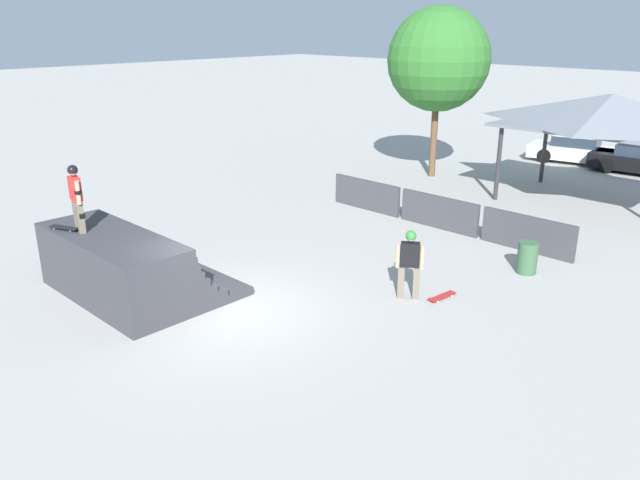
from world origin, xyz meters
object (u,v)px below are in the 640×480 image
object	(u,v)px
skater_on_deck	(76,194)
parked_car_white	(577,150)
skateboard_on_deck	(65,228)
bystander_walking	(410,259)
skateboard_on_ground	(441,297)
trash_bin	(527,258)
tree_beside_pavilion	(438,60)

from	to	relation	value
skater_on_deck	parked_car_white	size ratio (longest dim) A/B	0.36
skateboard_on_deck	bystander_walking	world-z (taller)	bystander_walking
bystander_walking	parked_car_white	xyz separation A→B (m)	(-3.38, 17.64, -0.40)
skateboard_on_deck	skater_on_deck	bearing A→B (deg)	10.71
skateboard_on_ground	trash_bin	distance (m)	3.04
skater_on_deck	bystander_walking	size ratio (longest dim) A/B	0.93
skater_on_deck	trash_bin	bearing A→B (deg)	62.75
skateboard_on_ground	parked_car_white	bearing A→B (deg)	-160.77
bystander_walking	skateboard_on_ground	world-z (taller)	bystander_walking
bystander_walking	parked_car_white	distance (m)	17.96
skateboard_on_deck	trash_bin	bearing A→B (deg)	28.40
tree_beside_pavilion	skateboard_on_deck	bearing A→B (deg)	-87.94
skater_on_deck	bystander_walking	distance (m)	7.94
skateboard_on_deck	parked_car_white	distance (m)	23.23
skateboard_on_deck	trash_bin	size ratio (longest dim) A/B	0.98
skateboard_on_ground	bystander_walking	bearing A→B (deg)	-43.47
trash_bin	skateboard_on_deck	bearing A→B (deg)	-129.97
bystander_walking	trash_bin	xyz separation A→B (m)	(1.29, 3.46, -0.58)
skateboard_on_ground	trash_bin	xyz separation A→B (m)	(0.68, 2.94, 0.37)
skater_on_deck	trash_bin	size ratio (longest dim) A/B	1.88
tree_beside_pavilion	parked_car_white	distance (m)	8.72
skater_on_deck	skateboard_on_ground	size ratio (longest dim) A/B	1.85
skateboard_on_deck	bystander_walking	bearing A→B (deg)	19.71
skateboard_on_ground	skater_on_deck	bearing A→B (deg)	-42.22
skater_on_deck	parked_car_white	distance (m)	23.04
skateboard_on_deck	parked_car_white	xyz separation A→B (m)	(2.77, 23.04, -1.05)
parked_car_white	skater_on_deck	bearing A→B (deg)	-106.65
skater_on_deck	bystander_walking	bearing A→B (deg)	53.90
skateboard_on_deck	skateboard_on_ground	world-z (taller)	skateboard_on_deck
tree_beside_pavilion	bystander_walking	bearing A→B (deg)	-57.99
bystander_walking	tree_beside_pavilion	distance (m)	13.25
skater_on_deck	tree_beside_pavilion	xyz separation A→B (m)	(-0.92, 15.96, 2.29)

